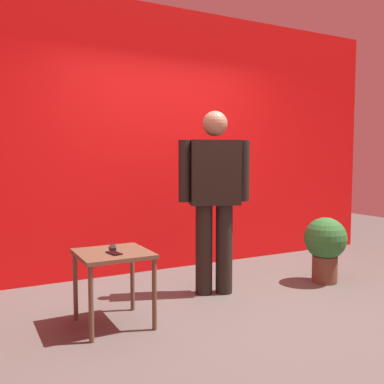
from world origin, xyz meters
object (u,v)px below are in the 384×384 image
object	(u,v)px
cell_phone	(114,253)
potted_plant	(325,244)
side_table	(113,263)
tv_remote	(113,247)
standing_person	(214,192)

from	to	relation	value
cell_phone	potted_plant	world-z (taller)	potted_plant
side_table	potted_plant	bearing A→B (deg)	2.16
side_table	cell_phone	world-z (taller)	cell_phone
tv_remote	standing_person	bearing A→B (deg)	25.50
side_table	tv_remote	distance (m)	0.15
standing_person	potted_plant	world-z (taller)	standing_person
standing_person	cell_phone	size ratio (longest dim) A/B	12.14
cell_phone	side_table	bearing A→B (deg)	66.55
side_table	tv_remote	xyz separation A→B (m)	(0.03, 0.11, 0.10)
standing_person	potted_plant	distance (m)	1.37
tv_remote	potted_plant	xyz separation A→B (m)	(2.29, -0.02, -0.18)
side_table	cell_phone	xyz separation A→B (m)	(-0.02, -0.07, 0.09)
standing_person	potted_plant	bearing A→B (deg)	-10.63
standing_person	cell_phone	world-z (taller)	standing_person
standing_person	side_table	distance (m)	1.24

